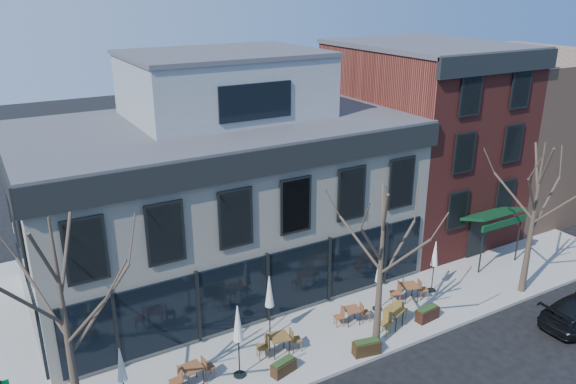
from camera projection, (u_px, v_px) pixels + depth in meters
ground at (267, 323)px, 24.99m from camera, size 120.00×120.00×0.00m
sidewalk_front at (355, 325)px, 24.74m from camera, size 33.50×4.70×0.15m
corner_building at (219, 190)px, 27.52m from camera, size 18.39×10.39×11.10m
red_brick_building at (420, 139)px, 33.20m from camera, size 8.20×11.78×11.18m
bg_building at (518, 126)px, 38.94m from camera, size 12.00×12.00×10.00m
tree_corner at (67, 334)px, 16.94m from camera, size 3.93×3.98×7.92m
tree_mid at (381, 267)px, 21.92m from camera, size 3.50×3.55×7.04m
tree_right at (534, 217)px, 26.07m from camera, size 3.72×3.77×7.48m
cafe_set_1 at (193, 373)px, 20.77m from camera, size 1.85×0.81×0.95m
cafe_set_2 at (279, 343)px, 22.51m from camera, size 1.96×0.88×1.01m
cafe_set_3 at (352, 314)px, 24.59m from camera, size 1.72×0.80×0.88m
cafe_set_4 at (393, 316)px, 24.32m from camera, size 1.97×1.16×1.02m
cafe_set_5 at (409, 291)px, 26.39m from camera, size 1.92×1.01×0.99m
umbrella_0 at (121, 368)px, 18.90m from camera, size 0.43×0.43×2.66m
umbrella_1 at (238, 327)px, 20.67m from camera, size 0.49×0.49×3.05m
umbrella_2 at (269, 295)px, 23.04m from camera, size 0.47×0.47×2.91m
umbrella_3 at (379, 271)px, 25.14m from camera, size 0.44×0.44×2.77m
umbrella_4 at (435, 256)px, 26.73m from camera, size 0.42×0.42×2.65m
planter_1 at (284, 367)px, 21.45m from camera, size 1.10×0.65×0.58m
planter_2 at (367, 347)px, 22.57m from camera, size 1.19×0.67×0.63m
planter_3 at (427, 314)px, 24.90m from camera, size 1.15×0.55×0.62m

